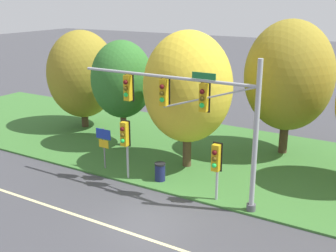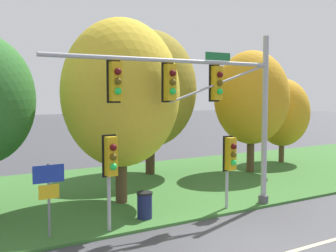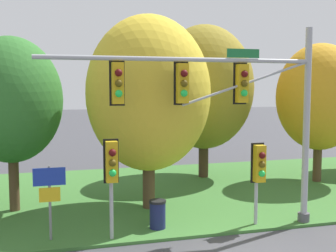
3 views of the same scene
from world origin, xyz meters
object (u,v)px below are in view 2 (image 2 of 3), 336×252
traffic_signal_mast (207,97)px  tree_right_far (282,113)px  pedestrian_signal_further_along (230,157)px  route_sign_post (49,188)px  trash_bin (145,205)px  tree_mid_verge (150,89)px  tree_tall_centre (251,98)px  pedestrian_signal_near_kerb (111,162)px  tree_behind_signpost (121,93)px

traffic_signal_mast → tree_right_far: size_ratio=1.70×
pedestrian_signal_further_along → route_sign_post: size_ratio=1.22×
pedestrian_signal_further_along → trash_bin: 3.68m
tree_mid_verge → tree_tall_centre: 5.61m
route_sign_post → tree_tall_centre: 13.74m
pedestrian_signal_further_along → tree_mid_verge: 8.21m
traffic_signal_mast → route_sign_post: size_ratio=3.96×
tree_mid_verge → tree_right_far: (9.05, -0.96, -1.44)m
tree_mid_verge → trash_bin: tree_mid_verge is taller
pedestrian_signal_near_kerb → tree_behind_signpost: tree_behind_signpost is taller
tree_mid_verge → tree_right_far: size_ratio=1.46×
traffic_signal_mast → tree_mid_verge: size_ratio=1.16×
traffic_signal_mast → tree_mid_verge: tree_mid_verge is taller
pedestrian_signal_further_along → tree_tall_centre: 8.23m
tree_mid_verge → tree_right_far: 9.21m
pedestrian_signal_near_kerb → tree_mid_verge: (5.77, 7.81, 2.36)m
pedestrian_signal_near_kerb → trash_bin: bearing=24.2°
tree_tall_centre → trash_bin: bearing=-153.2°
traffic_signal_mast → pedestrian_signal_further_along: bearing=1.2°
traffic_signal_mast → tree_right_far: bearing=31.5°
route_sign_post → tree_tall_centre: bearing=21.0°
route_sign_post → tree_mid_verge: tree_mid_verge is taller
pedestrian_signal_near_kerb → tree_behind_signpost: 4.20m
traffic_signal_mast → route_sign_post: 6.20m
route_sign_post → tree_behind_signpost: size_ratio=0.31×
pedestrian_signal_near_kerb → tree_tall_centre: tree_tall_centre is taller
pedestrian_signal_further_along → traffic_signal_mast: bearing=-178.8°
route_sign_post → tree_mid_verge: bearing=43.9°
tree_behind_signpost → tree_right_far: size_ratio=1.38×
pedestrian_signal_further_along → trash_bin: (-3.30, 0.63, -1.49)m
pedestrian_signal_near_kerb → tree_right_far: tree_right_far is taller
pedestrian_signal_further_along → tree_right_far: (9.94, 6.77, 1.19)m
tree_right_far → pedestrian_signal_further_along: bearing=-145.8°
traffic_signal_mast → tree_right_far: (11.06, 6.79, -1.09)m
tree_right_far → trash_bin: bearing=-155.1°
tree_behind_signpost → route_sign_post: bearing=-144.5°
tree_behind_signpost → tree_mid_verge: size_ratio=0.94×
pedestrian_signal_further_along → trash_bin: size_ratio=2.98×
pedestrian_signal_further_along → tree_tall_centre: tree_tall_centre is taller
tree_behind_signpost → trash_bin: tree_behind_signpost is taller
trash_bin → tree_right_far: bearing=24.9°
traffic_signal_mast → tree_mid_verge: (2.01, 7.75, 0.35)m
traffic_signal_mast → tree_behind_signpost: (-1.93, 3.06, 0.13)m
tree_tall_centre → tree_right_far: 4.39m
pedestrian_signal_near_kerb → tree_tall_centre: 12.21m
trash_bin → tree_behind_signpost: bearing=84.1°
pedestrian_signal_further_along → tree_mid_verge: tree_mid_verge is taller
traffic_signal_mast → pedestrian_signal_further_along: 2.53m
traffic_signal_mast → tree_mid_verge: 8.02m
route_sign_post → tree_tall_centre: (12.60, 4.83, 2.60)m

